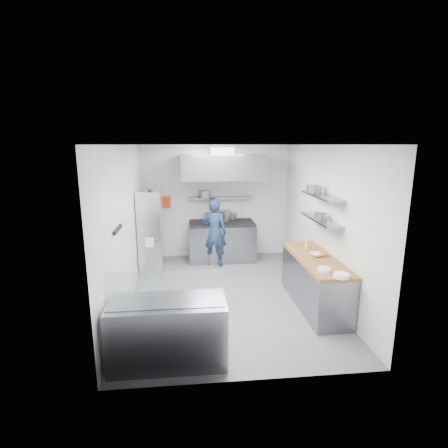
{
  "coord_description": "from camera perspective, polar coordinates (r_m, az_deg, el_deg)",
  "views": [
    {
      "loc": [
        -0.7,
        -6.16,
        2.8
      ],
      "look_at": [
        0.0,
        0.6,
        1.25
      ],
      "focal_mm": 28.0,
      "sensor_mm": 36.0,
      "label": 1
    }
  ],
  "objects": [
    {
      "name": "red_firebox",
      "position": [
        8.73,
        -9.47,
        3.57
      ],
      "size": [
        0.22,
        0.1,
        0.26
      ],
      "primitive_type": "cube",
      "color": "red",
      "rests_on": "wall_back"
    },
    {
      "name": "mixing_bowl",
      "position": [
        6.32,
        14.9,
        -4.84
      ],
      "size": [
        0.23,
        0.23,
        0.06
      ],
      "primitive_type": "imported",
      "rotation": [
        0.0,
        0.0,
        0.0
      ],
      "color": "white",
      "rests_on": "prep_counter_top"
    },
    {
      "name": "copper_pan",
      "position": [
        6.37,
        15.95,
        -4.76
      ],
      "size": [
        0.15,
        0.15,
        0.06
      ],
      "primitive_type": "cylinder",
      "color": "#D57B3C",
      "rests_on": "prep_counter_top"
    },
    {
      "name": "stock_pot_right",
      "position": [
        8.85,
        1.21,
        1.36
      ],
      "size": [
        0.28,
        0.28,
        0.16
      ],
      "primitive_type": "cylinder",
      "color": "slate",
      "rests_on": "cooktop"
    },
    {
      "name": "wall_back",
      "position": [
        8.8,
        -1.28,
        3.69
      ],
      "size": [
        3.6,
        2.8,
        0.02
      ],
      "primitive_type": "cube",
      "rotation": [
        1.57,
        0.0,
        0.0
      ],
      "color": "white",
      "rests_on": "floor"
    },
    {
      "name": "shelf_pot_a",
      "position": [
        8.44,
        -3.15,
        4.85
      ],
      "size": [
        0.28,
        0.28,
        0.18
      ],
      "primitive_type": "cylinder",
      "color": "slate",
      "rests_on": "over_range_shelf"
    },
    {
      "name": "prep_counter_top",
      "position": [
        6.28,
        14.79,
        -5.5
      ],
      "size": [
        0.65,
        2.04,
        0.06
      ],
      "primitive_type": "cube",
      "color": "brown",
      "rests_on": "prep_counter_base"
    },
    {
      "name": "gas_range",
      "position": [
        8.63,
        -0.37,
        -2.96
      ],
      "size": [
        1.6,
        0.8,
        0.9
      ],
      "primitive_type": "cube",
      "color": "gray",
      "rests_on": "floor"
    },
    {
      "name": "chef",
      "position": [
        8.15,
        -1.58,
        -1.39
      ],
      "size": [
        0.68,
        0.55,
        1.6
      ],
      "primitive_type": "imported",
      "rotation": [
        0.0,
        0.0,
        2.81
      ],
      "color": "#182B49",
      "rests_on": "floor"
    },
    {
      "name": "stock_pot_mid",
      "position": [
        8.67,
        0.18,
        1.4
      ],
      "size": [
        0.32,
        0.32,
        0.24
      ],
      "primitive_type": "cylinder",
      "color": "slate",
      "rests_on": "cooktop"
    },
    {
      "name": "rack_jar",
      "position": [
        7.38,
        -11.96,
        4.78
      ],
      "size": [
        0.11,
        0.11,
        0.18
      ],
      "primitive_type": "cylinder",
      "color": "black",
      "rests_on": "wire_rack"
    },
    {
      "name": "plate_stack_a",
      "position": [
        5.44,
        18.6,
        -7.97
      ],
      "size": [
        0.23,
        0.23,
        0.06
      ],
      "primitive_type": "cylinder",
      "color": "white",
      "rests_on": "prep_counter_top"
    },
    {
      "name": "hood_duct",
      "position": [
        8.35,
        -0.42,
        12.02
      ],
      "size": [
        0.55,
        0.55,
        0.24
      ],
      "primitive_type": "cube",
      "color": "slate",
      "rests_on": "extractor_hood"
    },
    {
      "name": "wall_front",
      "position": [
        3.99,
        4.65,
        -7.78
      ],
      "size": [
        3.6,
        2.8,
        0.02
      ],
      "primitive_type": "cube",
      "rotation": [
        -1.57,
        0.0,
        0.0
      ],
      "color": "white",
      "rests_on": "floor"
    },
    {
      "name": "ceiling",
      "position": [
        6.2,
        0.59,
        12.84
      ],
      "size": [
        5.0,
        5.0,
        0.0
      ],
      "primitive_type": "plane",
      "rotation": [
        3.14,
        0.0,
        0.0
      ],
      "color": "silver",
      "rests_on": "wall_back"
    },
    {
      "name": "cooktop",
      "position": [
        8.51,
        -0.37,
        0.15
      ],
      "size": [
        1.57,
        0.78,
        0.06
      ],
      "primitive_type": "cube",
      "color": "black",
      "rests_on": "gas_range"
    },
    {
      "name": "display_glass",
      "position": [
        4.41,
        -9.48,
        -10.45
      ],
      "size": [
        1.47,
        0.19,
        0.42
      ],
      "primitive_type": "cube",
      "rotation": [
        -0.38,
        0.0,
        0.0
      ],
      "color": "silver",
      "rests_on": "display_case"
    },
    {
      "name": "shelf_pot_c",
      "position": [
        6.41,
        15.58,
        1.3
      ],
      "size": [
        0.21,
        0.21,
        0.1
      ],
      "primitive_type": "cylinder",
      "color": "slate",
      "rests_on": "wall_shelf_lower"
    },
    {
      "name": "plate_stack_b",
      "position": [
        5.6,
        16.04,
        -7.2
      ],
      "size": [
        0.2,
        0.2,
        0.06
      ],
      "primitive_type": "cylinder",
      "color": "white",
      "rests_on": "prep_counter_top"
    },
    {
      "name": "knife_strip",
      "position": [
        5.52,
        -16.98,
        -0.83
      ],
      "size": [
        0.04,
        0.55,
        0.05
      ],
      "primitive_type": "cube",
      "color": "black",
      "rests_on": "wall_left"
    },
    {
      "name": "wall_shelf_lower",
      "position": [
        6.45,
        15.51,
        0.73
      ],
      "size": [
        0.3,
        1.3,
        0.04
      ],
      "primitive_type": "cube",
      "color": "gray",
      "rests_on": "wall_right"
    },
    {
      "name": "wall_right",
      "position": [
        6.8,
        15.81,
        0.46
      ],
      "size": [
        2.8,
        5.0,
        0.02
      ],
      "primitive_type": "cube",
      "rotation": [
        1.57,
        0.0,
        -1.57
      ],
      "color": "white",
      "rests_on": "floor"
    },
    {
      "name": "squeeze_bottle",
      "position": [
        6.63,
        13.32,
        -3.35
      ],
      "size": [
        0.05,
        0.05,
        0.18
      ],
      "primitive_type": "cylinder",
      "color": "yellow",
      "rests_on": "prep_counter_top"
    },
    {
      "name": "extractor_hood",
      "position": [
        8.14,
        -0.27,
        9.32
      ],
      "size": [
        1.9,
        1.15,
        0.55
      ],
      "primitive_type": "cube",
      "color": "gray",
      "rests_on": "wall_back"
    },
    {
      "name": "floor",
      "position": [
        6.81,
        0.53,
        -11.45
      ],
      "size": [
        5.0,
        5.0,
        0.0
      ],
      "primitive_type": "plane",
      "color": "#545457",
      "rests_on": "ground"
    },
    {
      "name": "display_case",
      "position": [
        4.8,
        -9.1,
        -16.97
      ],
      "size": [
        1.5,
        0.7,
        0.85
      ],
      "primitive_type": "cube",
      "color": "gray",
      "rests_on": "floor"
    },
    {
      "name": "wall_left",
      "position": [
        6.42,
        -15.63,
        -0.25
      ],
      "size": [
        2.8,
        5.0,
        0.02
      ],
      "primitive_type": "cube",
      "rotation": [
        1.57,
        0.0,
        1.57
      ],
      "color": "white",
      "rests_on": "floor"
    },
    {
      "name": "over_range_shelf",
      "position": [
        8.64,
        -0.53,
        4.32
      ],
      "size": [
        1.6,
        0.3,
        0.04
      ],
      "primitive_type": "cube",
      "color": "gray",
      "rests_on": "wall_back"
    },
    {
      "name": "wire_rack",
      "position": [
        7.88,
        -11.78,
        -1.2
      ],
      "size": [
        0.5,
        0.9,
        1.85
      ],
      "primitive_type": "cube",
      "color": "silver",
      "rests_on": "floor"
    },
    {
      "name": "rack_bin_a",
      "position": [
        7.55,
        -12.02,
        -2.82
      ],
      "size": [
        0.17,
        0.21,
        0.19
      ],
      "primitive_type": "cube",
      "color": "white",
      "rests_on": "wire_rack"
    },
    {
      "name": "shelf_pot_d",
      "position": [
        6.59,
        14.45,
        5.55
      ],
      "size": [
        0.27,
        0.27,
        0.14
      ],
      "primitive_type": "cylinder",
      "color": "slate",
      "rests_on": "wall_shelf_upper"
    },
    {
      "name": "prep_counter_base",
      "position": [
        6.43,
        14.56,
        -9.31
      ],
      "size": [
        0.62,
        2.0,
        0.84
      ],
      "primitive_type": "cube",
      "color": "gray",
      "rests_on": "floor"
    },
    {
      "name": "wall_shelf_upper",
      "position": [
        6.38,
        15.74,
        4.42
      ],
      "size": [
        0.3,
        1.3,
        0.04
      ],
      "primitive_type": "cube",
      "color": "gray",
      "rests_on": "wall_right"
    },
    {
      "name": "stock_pot_left",
      "position": [
        8.52,
        -2.27,
        1.04
      ],
      "size": [
        0.3,
        0.3,
        0.2
      ],
      "primitive_type": "cylinder",
      "color": "slate",
      "rests_on": "cooktop"
    },
    {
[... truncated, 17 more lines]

